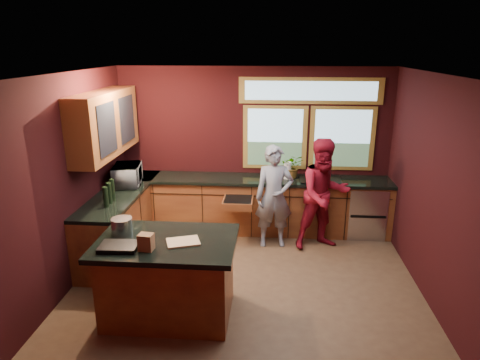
# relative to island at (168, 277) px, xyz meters

# --- Properties ---
(floor) EXTENTS (4.50, 4.50, 0.00)m
(floor) POSITION_rel_island_xyz_m (0.84, 0.77, -0.48)
(floor) COLOR brown
(floor) RESTS_ON ground
(room_shell) EXTENTS (4.52, 4.02, 2.71)m
(room_shell) POSITION_rel_island_xyz_m (0.24, 1.09, 1.32)
(room_shell) COLOR black
(room_shell) RESTS_ON ground
(back_counter) EXTENTS (4.50, 0.64, 0.93)m
(back_counter) POSITION_rel_island_xyz_m (1.04, 2.47, -0.01)
(back_counter) COLOR #5A2515
(back_counter) RESTS_ON floor
(left_counter) EXTENTS (0.64, 2.30, 0.93)m
(left_counter) POSITION_rel_island_xyz_m (-1.11, 1.62, -0.01)
(left_counter) COLOR #5A2515
(left_counter) RESTS_ON floor
(island) EXTENTS (1.55, 1.05, 0.95)m
(island) POSITION_rel_island_xyz_m (0.00, 0.00, 0.00)
(island) COLOR #5A2515
(island) RESTS_ON floor
(person_grey) EXTENTS (0.63, 0.45, 1.60)m
(person_grey) POSITION_rel_island_xyz_m (1.19, 1.93, 0.32)
(person_grey) COLOR slate
(person_grey) RESTS_ON floor
(person_red) EXTENTS (1.00, 0.89, 1.72)m
(person_red) POSITION_rel_island_xyz_m (1.94, 1.91, 0.38)
(person_red) COLOR maroon
(person_red) RESTS_ON floor
(microwave) EXTENTS (0.49, 0.64, 0.32)m
(microwave) POSITION_rel_island_xyz_m (-1.08, 1.94, 0.61)
(microwave) COLOR #999999
(microwave) RESTS_ON left_counter
(potted_plant) EXTENTS (0.36, 0.31, 0.40)m
(potted_plant) POSITION_rel_island_xyz_m (1.48, 2.52, 0.65)
(potted_plant) COLOR #999999
(potted_plant) RESTS_ON back_counter
(paper_towel) EXTENTS (0.12, 0.12, 0.28)m
(paper_towel) POSITION_rel_island_xyz_m (1.40, 2.47, 0.59)
(paper_towel) COLOR white
(paper_towel) RESTS_ON back_counter
(cutting_board) EXTENTS (0.41, 0.35, 0.02)m
(cutting_board) POSITION_rel_island_xyz_m (0.20, -0.05, 0.48)
(cutting_board) COLOR tan
(cutting_board) RESTS_ON island
(stock_pot) EXTENTS (0.24, 0.24, 0.18)m
(stock_pot) POSITION_rel_island_xyz_m (-0.55, 0.15, 0.56)
(stock_pot) COLOR #B3B3B8
(stock_pot) RESTS_ON island
(paper_bag) EXTENTS (0.16, 0.14, 0.18)m
(paper_bag) POSITION_rel_island_xyz_m (-0.15, -0.25, 0.56)
(paper_bag) COLOR brown
(paper_bag) RESTS_ON island
(black_tray) EXTENTS (0.41, 0.30, 0.05)m
(black_tray) POSITION_rel_island_xyz_m (-0.45, -0.25, 0.49)
(black_tray) COLOR black
(black_tray) RESTS_ON island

